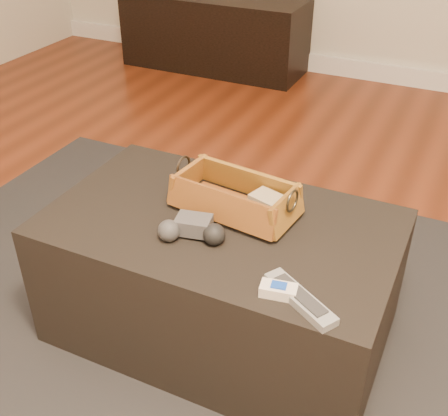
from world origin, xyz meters
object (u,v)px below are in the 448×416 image
at_px(tv_remote, 227,204).
at_px(game_controller, 192,229).
at_px(media_cabinet, 215,33).
at_px(silver_remote, 300,298).
at_px(cream_gadget, 279,290).
at_px(ottoman, 221,277).
at_px(wicker_basket, 235,198).

height_order(tv_remote, game_controller, game_controller).
relative_size(media_cabinet, game_controller, 6.44).
bearing_deg(tv_remote, silver_remote, -39.90).
relative_size(tv_remote, silver_remote, 0.92).
bearing_deg(game_controller, cream_gadget, -21.25).
relative_size(ottoman, game_controller, 5.18).
height_order(media_cabinet, tv_remote, media_cabinet).
distance_m(ottoman, wicker_basket, 0.26).
relative_size(ottoman, silver_remote, 4.78).
distance_m(wicker_basket, cream_gadget, 0.38).
distance_m(media_cabinet, ottoman, 2.57).
height_order(media_cabinet, wicker_basket, wicker_basket).
relative_size(wicker_basket, game_controller, 1.99).
height_order(media_cabinet, silver_remote, media_cabinet).
bearing_deg(media_cabinet, silver_remote, -59.78).
height_order(media_cabinet, cream_gadget, media_cabinet).
bearing_deg(tv_remote, game_controller, -98.10).
xyz_separation_m(media_cabinet, ottoman, (1.15, -2.30, -0.02)).
relative_size(tv_remote, cream_gadget, 2.04).
relative_size(tv_remote, game_controller, 0.99).
height_order(media_cabinet, ottoman, media_cabinet).
bearing_deg(silver_remote, game_controller, 161.61).
relative_size(media_cabinet, cream_gadget, 13.25).
xyz_separation_m(media_cabinet, game_controller, (1.12, -2.41, 0.22)).
xyz_separation_m(media_cabinet, cream_gadget, (1.41, -2.52, 0.20)).
bearing_deg(ottoman, wicker_basket, 76.76).
xyz_separation_m(media_cabinet, silver_remote, (1.47, -2.52, 0.20)).
xyz_separation_m(media_cabinet, wicker_basket, (1.17, -2.23, 0.23)).
xyz_separation_m(ottoman, wicker_basket, (0.01, 0.06, 0.25)).
bearing_deg(silver_remote, tv_remote, 138.97).
bearing_deg(cream_gadget, silver_remote, -1.61).
bearing_deg(wicker_basket, tv_remote, -150.27).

